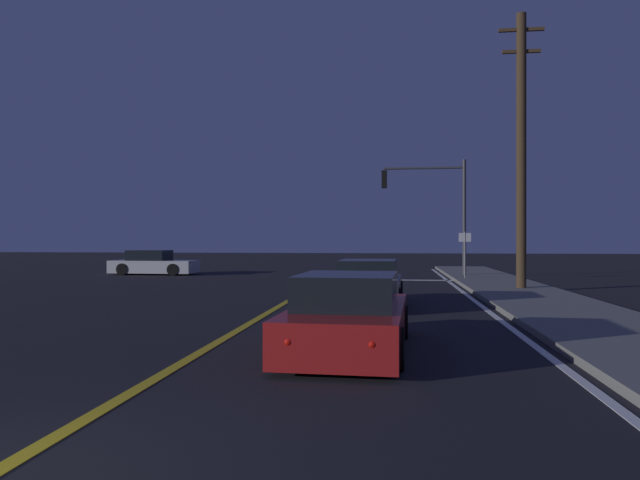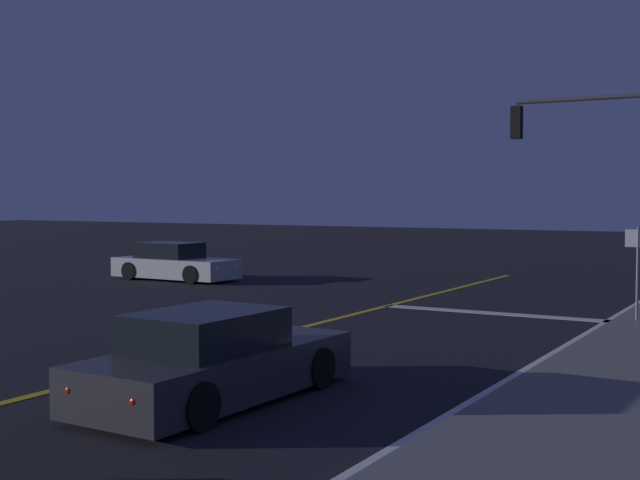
# 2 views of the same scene
# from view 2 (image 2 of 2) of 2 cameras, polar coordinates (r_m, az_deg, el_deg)

# --- Properties ---
(sidewalk_right) EXTENTS (3.20, 46.16, 0.15)m
(sidewalk_right) POSITION_cam_2_polar(r_m,az_deg,el_deg) (10.23, 16.00, -13.59)
(sidewalk_right) COLOR slate
(sidewalk_right) RESTS_ON ground
(lane_line_center) EXTENTS (0.20, 43.59, 0.01)m
(lane_line_center) POSITION_cam_2_polar(r_m,az_deg,el_deg) (14.13, -16.03, -9.29)
(lane_line_center) COLOR gold
(lane_line_center) RESTS_ON ground
(lane_line_edge_right) EXTENTS (0.16, 43.59, 0.01)m
(lane_line_edge_right) POSITION_cam_2_polar(r_m,az_deg,el_deg) (10.83, 6.22, -12.94)
(lane_line_edge_right) COLOR white
(lane_line_edge_right) RESTS_ON ground
(stop_bar) EXTENTS (6.03, 0.50, 0.01)m
(stop_bar) POSITION_cam_2_polar(r_m,az_deg,el_deg) (22.19, 11.64, -4.83)
(stop_bar) COLOR white
(stop_bar) RESTS_ON ground
(car_side_waiting_charcoal) EXTENTS (2.02, 4.68, 1.34)m
(car_side_waiting_charcoal) POSITION_cam_2_polar(r_m,az_deg,el_deg) (12.53, -7.05, -8.07)
(car_side_waiting_charcoal) COLOR #2D2D33
(car_side_waiting_charcoal) RESTS_ON ground
(car_parked_curb_silver) EXTENTS (4.70, 1.97, 1.34)m
(car_parked_curb_silver) POSITION_cam_2_polar(r_m,az_deg,el_deg) (30.98, -9.73, -1.57)
(car_parked_curb_silver) COLOR #B2B5BA
(car_parked_curb_silver) RESTS_ON ground
(traffic_signal_near_right) EXTENTS (4.26, 0.28, 5.97)m
(traffic_signal_near_right) POSITION_cam_2_polar(r_m,az_deg,el_deg) (23.64, 18.89, 5.25)
(traffic_signal_near_right) COLOR #38383D
(traffic_signal_near_right) RESTS_ON ground
(street_sign_corner) EXTENTS (0.56, 0.12, 2.27)m
(street_sign_corner) POSITION_cam_2_polar(r_m,az_deg,el_deg) (20.69, 20.50, -1.24)
(street_sign_corner) COLOR slate
(street_sign_corner) RESTS_ON ground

